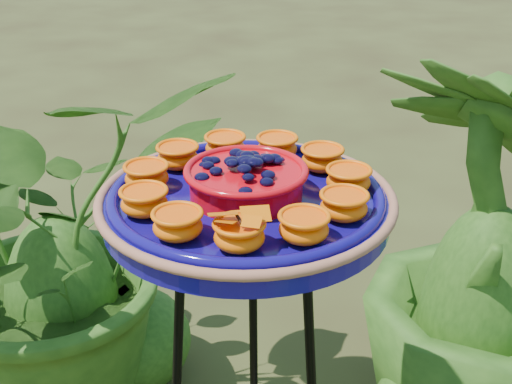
# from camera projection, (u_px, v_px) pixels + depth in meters

# --- Properties ---
(feeder_dish) EXTENTS (0.46, 0.46, 0.10)m
(feeder_dish) POSITION_uv_depth(u_px,v_px,m) (246.00, 197.00, 1.06)
(feeder_dish) COLOR #0F0863
(feeder_dish) RESTS_ON tripod_stand
(shrub_back_left) EXTENTS (1.11, 1.08, 0.94)m
(shrub_back_left) POSITION_uv_depth(u_px,v_px,m) (55.00, 247.00, 1.76)
(shrub_back_left) COLOR #204412
(shrub_back_left) RESTS_ON ground
(shrub_back_right) EXTENTS (0.79, 0.79, 1.00)m
(shrub_back_right) POSITION_uv_depth(u_px,v_px,m) (487.00, 263.00, 1.63)
(shrub_back_right) COLOR #204412
(shrub_back_right) RESTS_ON ground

